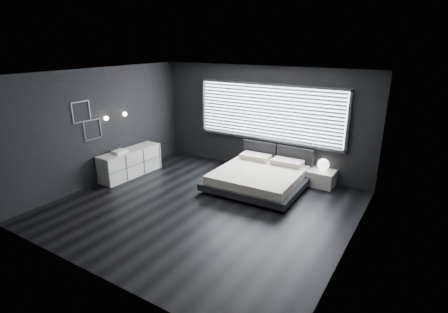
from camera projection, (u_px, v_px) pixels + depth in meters
The scene contains 12 objects.
room at pixel (202, 144), 7.07m from camera, with size 6.04×6.00×2.80m.
window at pixel (268, 113), 9.07m from camera, with size 4.14×0.09×1.52m.
headboard at pixel (277, 153), 9.19m from camera, with size 1.96×0.16×0.52m.
sconce_near at pixel (106, 118), 8.49m from camera, with size 0.18×0.11×0.11m.
sconce_far at pixel (125, 114), 8.97m from camera, with size 0.18×0.11×0.11m.
wall_art_upper at pixel (81, 112), 7.97m from camera, with size 0.01×0.48×0.48m.
wall_art_lower at pixel (93, 130), 8.32m from camera, with size 0.01×0.48×0.48m.
bed at pixel (259, 177), 8.44m from camera, with size 2.21×2.12×0.56m.
nightstand at pixel (321, 178), 8.57m from camera, with size 0.66×0.55×0.38m, color silver.
orb_lamp at pixel (323, 164), 8.50m from camera, with size 0.29×0.29×0.29m, color white.
dresser at pixel (131, 163), 9.16m from camera, with size 0.57×1.77×0.70m.
book_stack at pixel (120, 152), 8.79m from camera, with size 0.29×0.37×0.07m.
Camera 1 is at (3.96, -5.52, 3.41)m, focal length 28.00 mm.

